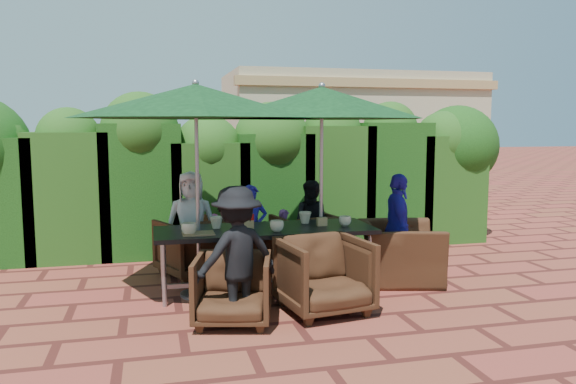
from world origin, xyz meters
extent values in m
plane|color=maroon|center=(0.00, 0.00, 0.00)|extent=(80.00, 80.00, 0.00)
cube|color=black|center=(-0.07, 0.04, 0.72)|extent=(2.56, 0.90, 0.05)
cube|color=gray|center=(-0.07, 0.04, 0.12)|extent=(2.36, 0.05, 0.05)
cylinder|color=gray|center=(-1.25, -0.31, 0.35)|extent=(0.05, 0.05, 0.70)
cylinder|color=gray|center=(-1.25, 0.39, 0.35)|extent=(0.05, 0.05, 0.70)
cylinder|color=gray|center=(1.11, -0.31, 0.35)|extent=(0.05, 0.05, 0.70)
cylinder|color=gray|center=(1.11, 0.39, 0.35)|extent=(0.05, 0.05, 0.70)
cylinder|color=gray|center=(-0.85, 0.02, 0.01)|extent=(0.44, 0.44, 0.03)
cylinder|color=gray|center=(-0.85, 0.02, 1.20)|extent=(0.04, 0.04, 2.40)
cone|color=black|center=(-0.85, 0.02, 2.22)|extent=(2.78, 2.78, 0.38)
sphere|color=gray|center=(-0.85, 0.02, 2.42)|extent=(0.08, 0.08, 0.08)
cylinder|color=gray|center=(0.64, 0.11, 0.01)|extent=(0.44, 0.44, 0.03)
cylinder|color=gray|center=(0.64, 0.11, 1.20)|extent=(0.04, 0.04, 2.40)
cone|color=black|center=(0.64, 0.11, 2.22)|extent=(2.48, 2.48, 0.38)
sphere|color=gray|center=(0.64, 0.11, 2.42)|extent=(0.08, 0.08, 0.08)
imported|color=black|center=(-0.84, 0.91, 0.42)|extent=(1.05, 1.02, 0.83)
imported|color=black|center=(-0.10, 1.03, 0.34)|extent=(0.71, 0.67, 0.69)
imported|color=black|center=(0.69, 0.96, 0.41)|extent=(0.93, 0.89, 0.82)
imported|color=black|center=(-0.61, -1.00, 0.38)|extent=(0.88, 0.85, 0.76)
imported|color=black|center=(0.37, -0.89, 0.44)|extent=(0.96, 0.91, 0.87)
imported|color=black|center=(1.67, 0.08, 0.48)|extent=(0.96, 1.24, 0.96)
imported|color=silver|center=(-0.86, 1.02, 0.68)|extent=(0.73, 0.50, 1.36)
imported|color=#261FA9|center=(-0.05, 1.02, 0.58)|extent=(0.44, 0.36, 1.16)
imported|color=black|center=(0.81, 1.02, 0.60)|extent=(0.66, 0.54, 1.20)
imported|color=black|center=(-0.57, -1.00, 0.68)|extent=(0.96, 0.67, 1.37)
imported|color=#261FA9|center=(1.66, 0.12, 0.68)|extent=(0.58, 0.87, 1.35)
imported|color=#F155B1|center=(-0.56, 1.05, 0.39)|extent=(0.34, 0.31, 0.78)
imported|color=#8B4698|center=(0.42, 1.10, 0.40)|extent=(0.30, 0.25, 0.80)
imported|color=#227D29|center=(1.70, 4.30, 0.86)|extent=(1.70, 0.98, 1.73)
imported|color=#F155B1|center=(2.80, 4.43, 0.76)|extent=(0.80, 0.56, 1.53)
imported|color=gray|center=(3.31, 4.42, 0.81)|extent=(1.14, 0.83, 1.62)
imported|color=beige|center=(-0.97, -0.17, 0.82)|extent=(0.17, 0.17, 0.14)
imported|color=beige|center=(-0.63, 0.15, 0.82)|extent=(0.15, 0.15, 0.14)
imported|color=beige|center=(0.02, -0.21, 0.81)|extent=(0.16, 0.16, 0.13)
imported|color=beige|center=(0.47, 0.23, 0.82)|extent=(0.16, 0.16, 0.15)
imported|color=beige|center=(0.89, -0.05, 0.81)|extent=(0.15, 0.15, 0.12)
cylinder|color=#B20C0A|center=(-0.22, 0.05, 0.83)|extent=(0.04, 0.04, 0.17)
cylinder|color=#4C230C|center=(-0.23, 0.14, 0.83)|extent=(0.04, 0.04, 0.17)
cube|color=#9F754D|center=(-0.87, -0.16, 0.76)|extent=(0.35, 0.25, 0.02)
cube|color=tan|center=(-0.27, 0.05, 0.80)|extent=(0.12, 0.06, 0.10)
cube|color=tan|center=(0.62, 0.02, 0.80)|extent=(0.12, 0.06, 0.10)
cube|color=#12360E|center=(-2.50, 2.30, 0.93)|extent=(1.15, 0.95, 1.86)
sphere|color=#12360E|center=(-2.50, 2.30, 1.76)|extent=(0.91, 0.91, 0.91)
cube|color=#12360E|center=(-1.50, 2.30, 0.99)|extent=(1.15, 0.95, 1.98)
sphere|color=#12360E|center=(-1.50, 2.30, 1.88)|extent=(1.14, 1.14, 1.14)
cube|color=#12360E|center=(-0.50, 2.30, 0.85)|extent=(1.15, 0.95, 1.70)
sphere|color=#12360E|center=(-0.50, 2.30, 1.60)|extent=(1.04, 1.04, 1.04)
cube|color=#12360E|center=(0.50, 2.30, 0.91)|extent=(1.15, 0.95, 1.83)
sphere|color=#12360E|center=(0.50, 2.30, 1.73)|extent=(1.19, 1.19, 1.19)
cube|color=#12360E|center=(1.50, 2.30, 0.97)|extent=(1.15, 0.95, 1.95)
sphere|color=#12360E|center=(1.50, 2.30, 1.85)|extent=(0.94, 0.94, 0.94)
cube|color=#12360E|center=(2.50, 2.30, 1.00)|extent=(1.15, 0.95, 2.00)
sphere|color=#12360E|center=(2.50, 2.30, 1.90)|extent=(0.90, 0.90, 0.90)
cube|color=#12360E|center=(3.50, 2.30, 0.89)|extent=(1.15, 0.95, 1.78)
sphere|color=#12360E|center=(3.50, 2.30, 1.68)|extent=(1.04, 1.04, 1.04)
sphere|color=#12360E|center=(3.80, 2.40, 1.60)|extent=(1.40, 1.40, 1.40)
cube|color=tan|center=(3.50, 7.00, 1.60)|extent=(6.00, 3.00, 3.20)
cube|color=tan|center=(3.50, 5.55, 2.90)|extent=(6.20, 0.25, 0.20)
camera|label=1|loc=(-1.36, -6.35, 1.94)|focal=35.00mm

